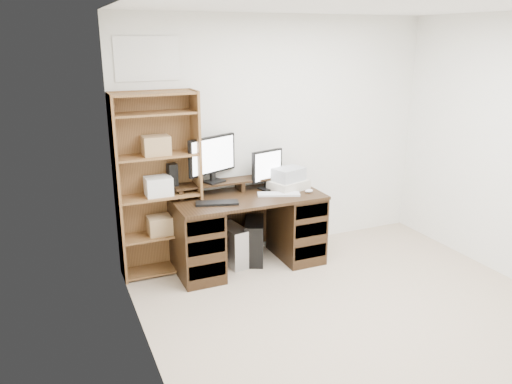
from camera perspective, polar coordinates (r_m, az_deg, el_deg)
room at (r=3.74m, az=15.89°, el=0.80°), size 3.54×4.04×2.54m
desk at (r=5.12m, az=-0.95°, el=-4.28°), size 1.50×0.70×0.75m
riser_shelf at (r=5.15m, az=-1.85°, el=1.20°), size 1.40×0.22×0.12m
monitor_wide at (r=5.00m, az=-5.02°, el=4.03°), size 0.55×0.27×0.47m
monitor_small at (r=5.17m, az=1.29°, el=2.76°), size 0.37×0.18×0.41m
speaker at (r=4.95m, az=-9.54°, el=1.96°), size 0.10×0.10×0.22m
keyboard_black at (r=4.76m, az=-4.47°, el=-1.26°), size 0.43×0.24×0.02m
keyboard_white at (r=5.02m, az=2.61°, el=-0.24°), size 0.44×0.27×0.02m
mouse at (r=5.12m, az=6.07°, el=0.13°), size 0.10×0.09×0.03m
printer at (r=5.22m, az=3.73°, el=0.84°), size 0.44×0.38×0.09m
basket at (r=5.18m, az=3.75°, el=2.04°), size 0.36×0.31×0.13m
tower_silver at (r=5.21m, az=-2.65°, el=-6.09°), size 0.24×0.43×0.41m
tower_black at (r=5.27m, az=-0.19°, el=-5.58°), size 0.36×0.48×0.44m
bookshelf at (r=4.90m, az=-11.16°, el=0.94°), size 0.80×0.30×1.80m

